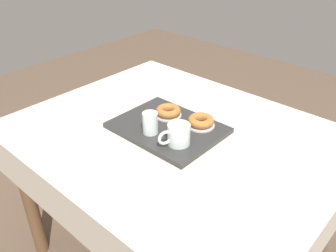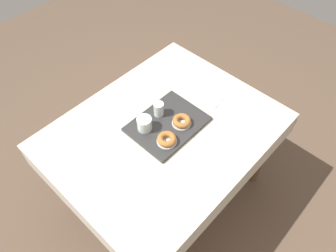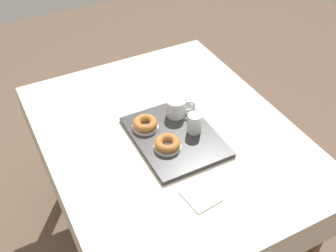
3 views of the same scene
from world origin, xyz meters
name	(u,v)px [view 2 (image 2 of 3)]	position (x,y,z in m)	size (l,w,h in m)	color
ground_plane	(165,191)	(0.00, 0.00, 0.00)	(6.00, 6.00, 0.00)	brown
dining_table	(164,139)	(0.00, 0.00, 0.68)	(1.30, 1.04, 0.77)	beige
serving_tray	(167,124)	(0.04, 0.01, 0.78)	(0.43, 0.33, 0.02)	#2D2D2D
tea_mug_left	(144,124)	(-0.08, 0.08, 0.83)	(0.09, 0.13, 0.08)	silver
water_glass_near	(159,110)	(0.05, 0.09, 0.83)	(0.06, 0.06, 0.09)	silver
donut_plate_left	(167,141)	(-0.06, -0.08, 0.79)	(0.11, 0.11, 0.01)	silver
sugar_donut_left	(167,139)	(-0.06, -0.08, 0.81)	(0.11, 0.11, 0.03)	#A3662D
donut_plate_right	(182,123)	(0.09, -0.06, 0.79)	(0.11, 0.11, 0.01)	silver
sugar_donut_right	(182,121)	(0.09, -0.06, 0.81)	(0.11, 0.11, 0.03)	#A3662D
paper_napkin	(210,101)	(0.36, -0.06, 0.77)	(0.13, 0.11, 0.01)	white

